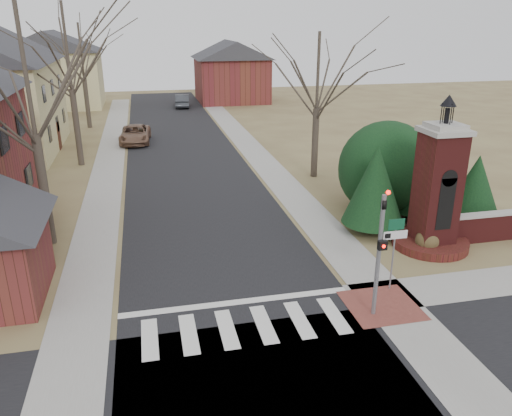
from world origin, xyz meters
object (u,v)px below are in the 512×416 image
object	(u,v)px
brick_gate_monument	(436,199)
pickup_truck	(135,134)
traffic_signal_pole	(380,244)
sign_post	(395,240)
distant_car	(182,101)

from	to	relation	value
brick_gate_monument	pickup_truck	xyz separation A→B (m)	(-12.40, 22.90, -1.49)
traffic_signal_pole	sign_post	xyz separation A→B (m)	(1.29, 1.41, -0.64)
sign_post	brick_gate_monument	size ratio (longest dim) A/B	0.42
sign_post	distant_car	size ratio (longest dim) A/B	0.64
brick_gate_monument	traffic_signal_pole	bearing A→B (deg)	-136.76
traffic_signal_pole	distant_car	xyz separation A→B (m)	(-2.55, 44.15, -1.88)
sign_post	pickup_truck	size ratio (longest dim) A/B	0.56
pickup_truck	sign_post	bearing A→B (deg)	-66.91
traffic_signal_pole	sign_post	distance (m)	2.02
traffic_signal_pole	distant_car	distance (m)	44.27
sign_post	distant_car	xyz separation A→B (m)	(-3.84, 42.74, -1.24)
distant_car	brick_gate_monument	bearing A→B (deg)	104.90
sign_post	pickup_truck	world-z (taller)	sign_post
sign_post	traffic_signal_pole	bearing A→B (deg)	-132.43
brick_gate_monument	pickup_truck	world-z (taller)	brick_gate_monument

